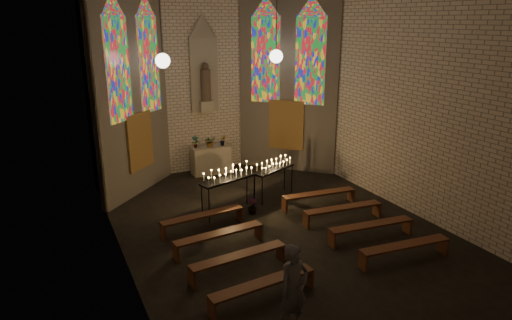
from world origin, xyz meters
The scene contains 18 objects.
floor centered at (0.00, 0.00, 0.00)m, with size 12.00×12.00×0.00m, color black.
room centered at (0.00, 3.37, 3.72)m, with size 8.22×12.43×7.00m.
altar centered at (0.00, 5.45, 0.50)m, with size 1.40×0.60×1.00m, color #B3A892.
flower_vase_left centered at (-0.55, 5.51, 1.22)m, with size 0.23×0.16×0.44m, color #4C723F.
flower_vase_center centered at (-0.05, 5.38, 1.21)m, with size 0.38×0.33×0.43m, color #4C723F.
flower_vase_right centered at (0.45, 5.38, 1.19)m, with size 0.20×0.16×0.37m, color #4C723F.
aisle_flower_pot centered at (-0.20, 1.50, 0.23)m, with size 0.26×0.26×0.46m, color #4C723F.
votive_stand_left centered at (-0.77, 1.86, 1.12)m, with size 1.82×0.91×1.30m.
votive_stand_right centered at (0.96, 2.38, 1.00)m, with size 1.61×0.98×1.17m.
pew_left_0 centered at (-1.83, 1.14, 0.36)m, with size 2.31×0.53×0.44m.
pew_right_0 centered at (1.83, 1.14, 0.36)m, with size 2.31×0.53×0.44m.
pew_left_1 centered at (-1.83, -0.06, 0.36)m, with size 2.31×0.53×0.44m.
pew_right_1 centered at (1.83, -0.06, 0.36)m, with size 2.31×0.53×0.44m.
pew_left_2 centered at (-1.83, -1.26, 0.36)m, with size 2.31×0.53×0.44m.
pew_right_2 centered at (1.83, -1.26, 0.36)m, with size 2.31×0.53×0.44m.
pew_left_3 centered at (-1.83, -2.46, 0.36)m, with size 2.31×0.53×0.44m.
pew_right_3 centered at (1.83, -2.46, 0.36)m, with size 2.31×0.53×0.44m.
visitor centered at (-1.73, -3.49, 0.84)m, with size 0.61×0.40×1.68m, color #54565F.
Camera 1 is at (-5.33, -9.49, 5.38)m, focal length 32.00 mm.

